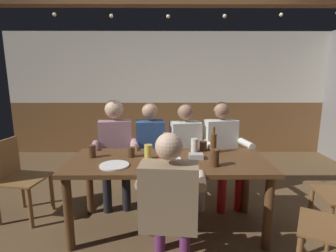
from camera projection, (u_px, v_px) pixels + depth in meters
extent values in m
plane|color=brown|center=(168.00, 226.00, 2.72)|extent=(7.48, 7.48, 0.00)
cube|color=silver|center=(167.00, 68.00, 5.05)|extent=(6.23, 0.12, 1.36)
cube|color=brown|center=(167.00, 127.00, 5.29)|extent=(6.23, 0.12, 1.02)
cube|color=brown|center=(168.00, 162.00, 2.53)|extent=(1.94, 0.80, 0.04)
cylinder|color=brown|center=(68.00, 214.00, 2.29)|extent=(0.08, 0.08, 0.71)
cylinder|color=brown|center=(268.00, 213.00, 2.30)|extent=(0.08, 0.08, 0.71)
cylinder|color=brown|center=(90.00, 184.00, 2.91)|extent=(0.08, 0.08, 0.71)
cylinder|color=brown|center=(246.00, 183.00, 2.93)|extent=(0.08, 0.08, 0.71)
cube|color=#B78493|center=(115.00, 142.00, 3.21)|extent=(0.43, 0.27, 0.56)
sphere|color=beige|center=(114.00, 109.00, 3.13)|extent=(0.23, 0.23, 0.23)
cylinder|color=black|center=(125.00, 165.00, 3.14)|extent=(0.20, 0.41, 0.13)
cylinder|color=black|center=(107.00, 167.00, 3.10)|extent=(0.20, 0.41, 0.13)
cylinder|color=black|center=(126.00, 193.00, 3.00)|extent=(0.10, 0.10, 0.42)
cylinder|color=black|center=(107.00, 195.00, 2.96)|extent=(0.10, 0.10, 0.42)
cylinder|color=#B78493|center=(135.00, 144.00, 3.02)|extent=(0.13, 0.29, 0.08)
cylinder|color=#B78493|center=(95.00, 146.00, 2.93)|extent=(0.13, 0.29, 0.08)
cube|color=#2D4C84|center=(150.00, 143.00, 3.22)|extent=(0.37, 0.28, 0.55)
sphere|color=tan|center=(150.00, 111.00, 3.14)|extent=(0.20, 0.20, 0.20)
cylinder|color=#33724C|center=(159.00, 166.00, 3.14)|extent=(0.17, 0.42, 0.13)
cylinder|color=#33724C|center=(143.00, 166.00, 3.12)|extent=(0.17, 0.42, 0.13)
cylinder|color=#33724C|center=(161.00, 193.00, 2.99)|extent=(0.10, 0.10, 0.42)
cylinder|color=#33724C|center=(144.00, 194.00, 2.97)|extent=(0.10, 0.10, 0.42)
cylinder|color=#2D4C84|center=(169.00, 145.00, 2.98)|extent=(0.11, 0.29, 0.08)
cylinder|color=tan|center=(134.00, 147.00, 2.94)|extent=(0.11, 0.29, 0.08)
cube|color=silver|center=(185.00, 143.00, 3.22)|extent=(0.40, 0.30, 0.54)
sphere|color=#9E755B|center=(186.00, 111.00, 3.14)|extent=(0.20, 0.20, 0.20)
cylinder|color=silver|center=(196.00, 165.00, 3.15)|extent=(0.20, 0.43, 0.13)
cylinder|color=silver|center=(180.00, 166.00, 3.11)|extent=(0.20, 0.43, 0.13)
cylinder|color=silver|center=(201.00, 193.00, 3.00)|extent=(0.10, 0.10, 0.42)
cylinder|color=silver|center=(184.00, 195.00, 2.96)|extent=(0.10, 0.10, 0.42)
cylinder|color=#9E755B|center=(208.00, 146.00, 3.00)|extent=(0.13, 0.29, 0.08)
cylinder|color=silver|center=(173.00, 147.00, 2.93)|extent=(0.13, 0.29, 0.08)
cube|color=silver|center=(220.00, 142.00, 3.22)|extent=(0.43, 0.27, 0.56)
sphere|color=#9E755B|center=(221.00, 110.00, 3.14)|extent=(0.20, 0.20, 0.20)
cylinder|color=#AD1919|center=(232.00, 165.00, 3.15)|extent=(0.21, 0.42, 0.13)
cylinder|color=#AD1919|center=(216.00, 167.00, 3.10)|extent=(0.21, 0.42, 0.13)
cylinder|color=#AD1919|center=(239.00, 193.00, 3.00)|extent=(0.10, 0.10, 0.42)
cylinder|color=#AD1919|center=(222.00, 195.00, 2.96)|extent=(0.10, 0.10, 0.42)
cylinder|color=silver|center=(246.00, 144.00, 3.03)|extent=(0.13, 0.29, 0.08)
cylinder|color=silver|center=(210.00, 146.00, 2.94)|extent=(0.13, 0.29, 0.08)
cube|color=#997F60|center=(169.00, 196.00, 1.85)|extent=(0.43, 0.26, 0.49)
sphere|color=beige|center=(169.00, 147.00, 1.78)|extent=(0.19, 0.19, 0.19)
cylinder|color=#6B2D66|center=(156.00, 213.00, 2.06)|extent=(0.17, 0.43, 0.13)
cylinder|color=#6B2D66|center=(185.00, 215.00, 2.04)|extent=(0.17, 0.43, 0.13)
cylinder|color=#6B2D66|center=(160.00, 228.00, 2.31)|extent=(0.10, 0.10, 0.42)
cylinder|color=#6B2D66|center=(185.00, 230.00, 2.29)|extent=(0.10, 0.10, 0.42)
cylinder|color=beige|center=(143.00, 179.00, 2.11)|extent=(0.11, 0.29, 0.08)
cylinder|color=beige|center=(201.00, 181.00, 2.07)|extent=(0.11, 0.29, 0.08)
cube|color=brown|center=(24.00, 179.00, 2.81)|extent=(0.50, 0.50, 0.02)
cube|color=brown|center=(5.00, 159.00, 2.79)|extent=(0.09, 0.40, 0.42)
cylinder|color=brown|center=(52.00, 192.00, 3.01)|extent=(0.04, 0.04, 0.44)
cylinder|color=brown|center=(30.00, 208.00, 2.64)|extent=(0.04, 0.04, 0.44)
cylinder|color=brown|center=(22.00, 190.00, 3.06)|extent=(0.04, 0.04, 0.44)
cylinder|color=brown|center=(329.00, 228.00, 2.30)|extent=(0.04, 0.04, 0.44)
cylinder|color=brown|center=(311.00, 207.00, 2.67)|extent=(0.04, 0.04, 0.44)
cube|color=brown|center=(332.00, 228.00, 1.90)|extent=(0.60, 0.60, 0.02)
cylinder|color=brown|center=(301.00, 235.00, 2.20)|extent=(0.04, 0.04, 0.44)
cylinder|color=#F9E08C|center=(165.00, 151.00, 2.70)|extent=(0.04, 0.04, 0.08)
cube|color=#B2B7BC|center=(196.00, 156.00, 2.56)|extent=(0.14, 0.10, 0.05)
cylinder|color=white|center=(114.00, 165.00, 2.35)|extent=(0.27, 0.27, 0.01)
cylinder|color=white|center=(171.00, 159.00, 2.52)|extent=(0.21, 0.21, 0.01)
cylinder|color=gold|center=(165.00, 145.00, 2.78)|extent=(0.06, 0.06, 0.15)
cylinder|color=gold|center=(165.00, 135.00, 2.76)|extent=(0.03, 0.03, 0.06)
cylinder|color=red|center=(162.00, 159.00, 2.21)|extent=(0.06, 0.06, 0.21)
cylinder|color=red|center=(162.00, 144.00, 2.19)|extent=(0.03, 0.03, 0.06)
cylinder|color=#593314|center=(213.00, 143.00, 2.74)|extent=(0.06, 0.06, 0.20)
cylinder|color=#593314|center=(214.00, 131.00, 2.71)|extent=(0.02, 0.02, 0.08)
cylinder|color=#4C2D19|center=(131.00, 152.00, 2.60)|extent=(0.07, 0.07, 0.10)
cylinder|color=#4C2D19|center=(92.00, 151.00, 2.59)|extent=(0.07, 0.07, 0.13)
cylinder|color=white|center=(194.00, 145.00, 2.77)|extent=(0.08, 0.08, 0.15)
cylinder|color=#E5C64C|center=(148.00, 152.00, 2.54)|extent=(0.08, 0.08, 0.14)
cylinder|color=#4C2D19|center=(203.00, 146.00, 2.83)|extent=(0.08, 0.08, 0.11)
cylinder|color=#4C2D19|center=(215.00, 158.00, 2.34)|extent=(0.08, 0.08, 0.16)
sphere|color=#F9EAB2|center=(54.00, 14.00, 2.46)|extent=(0.04, 0.04, 0.04)
sphere|color=#F9EAB2|center=(111.00, 16.00, 2.47)|extent=(0.04, 0.04, 0.04)
sphere|color=#F9EAB2|center=(168.00, 16.00, 2.47)|extent=(0.04, 0.04, 0.04)
sphere|color=#F9EAB2|center=(225.00, 16.00, 2.48)|extent=(0.04, 0.04, 0.04)
sphere|color=#F9EAB2|center=(281.00, 15.00, 2.48)|extent=(0.04, 0.04, 0.04)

